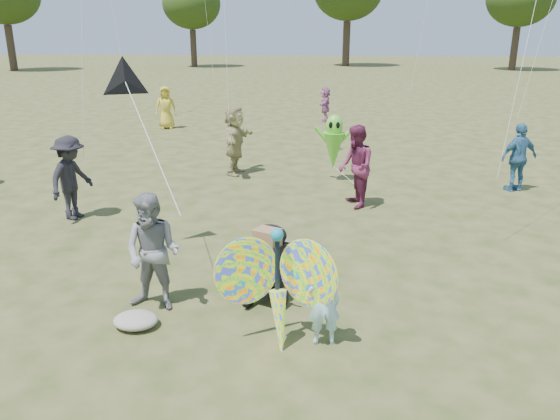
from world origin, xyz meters
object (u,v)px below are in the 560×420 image
object	(u,v)px
child_girl	(324,303)
crowd_e	(356,167)
crowd_d	(235,140)
butterfly_kite	(278,288)
jogging_stroller	(268,258)
adult_man	(153,253)
crowd_c	(519,158)
crowd_b	(71,178)
crowd_j	(325,104)
crowd_g	(166,108)
alien_kite	(334,144)

from	to	relation	value
child_girl	crowd_e	world-z (taller)	crowd_e
crowd_d	butterfly_kite	world-z (taller)	crowd_d
jogging_stroller	butterfly_kite	world-z (taller)	butterfly_kite
butterfly_kite	adult_man	bearing A→B (deg)	157.16
jogging_stroller	butterfly_kite	size ratio (longest dim) A/B	0.66
adult_man	crowd_c	xyz separation A→B (m)	(6.98, 6.64, -0.01)
child_girl	crowd_d	size ratio (longest dim) A/B	0.60
crowd_b	butterfly_kite	world-z (taller)	crowd_b
crowd_b	butterfly_kite	distance (m)	6.47
child_girl	crowd_b	bearing A→B (deg)	-48.97
adult_man	crowd_j	size ratio (longest dim) A/B	1.16
crowd_b	butterfly_kite	size ratio (longest dim) A/B	1.01
crowd_d	crowd_j	distance (m)	9.60
child_girl	crowd_c	world-z (taller)	crowd_c
crowd_b	adult_man	bearing A→B (deg)	-126.82
crowd_g	crowd_j	size ratio (longest dim) A/B	1.14
crowd_g	butterfly_kite	distance (m)	16.46
crowd_d	alien_kite	world-z (taller)	crowd_d
adult_man	crowd_c	world-z (taller)	adult_man
child_girl	crowd_b	size ratio (longest dim) A/B	0.64
crowd_e	crowd_g	xyz separation A→B (m)	(-7.14, 9.57, -0.08)
crowd_e	crowd_j	bearing A→B (deg)	170.62
adult_man	alien_kite	distance (m)	7.59
crowd_d	crowd_g	xyz separation A→B (m)	(-3.98, 6.91, -0.11)
adult_man	butterfly_kite	world-z (taller)	adult_man
crowd_b	crowd_c	size ratio (longest dim) A/B	1.05
crowd_d	child_girl	bearing A→B (deg)	-155.14
butterfly_kite	crowd_d	bearing A→B (deg)	103.27
crowd_d	adult_man	bearing A→B (deg)	-170.88
crowd_g	alien_kite	size ratio (longest dim) A/B	0.96
crowd_b	jogging_stroller	size ratio (longest dim) A/B	1.53
crowd_b	crowd_g	xyz separation A→B (m)	(-1.24, 10.92, -0.04)
butterfly_kite	alien_kite	bearing A→B (deg)	85.07
crowd_c	alien_kite	world-z (taller)	alien_kite
crowd_b	crowd_j	size ratio (longest dim) A/B	1.20
crowd_e	adult_man	bearing A→B (deg)	-44.23
crowd_d	crowd_g	size ratio (longest dim) A/B	1.13
crowd_j	alien_kite	world-z (taller)	alien_kite
jogging_stroller	crowd_d	bearing A→B (deg)	127.78
crowd_b	crowd_d	distance (m)	4.85
crowd_b	crowd_j	world-z (taller)	crowd_b
butterfly_kite	crowd_g	bearing A→B (deg)	111.27
crowd_c	child_girl	bearing A→B (deg)	36.83
alien_kite	crowd_j	bearing A→B (deg)	92.02
jogging_stroller	crowd_j	bearing A→B (deg)	112.13
crowd_g	alien_kite	bearing A→B (deg)	-63.28
crowd_e	crowd_j	size ratio (longest dim) A/B	1.26
crowd_d	crowd_j	size ratio (longest dim) A/B	1.29
crowd_c	crowd_e	size ratio (longest dim) A/B	0.91
adult_man	crowd_e	distance (m)	5.83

